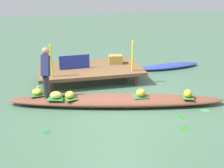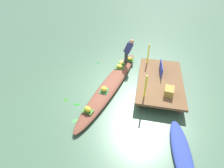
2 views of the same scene
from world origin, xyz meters
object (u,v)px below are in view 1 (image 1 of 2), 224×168
object	(u,v)px
vendor_person	(46,69)
market_banner	(75,62)
banana_bunch_2	(37,92)
produce_crate	(115,59)
moored_boat	(169,66)
banana_bunch_0	(56,95)
banana_bunch_3	(141,93)
vendor_boat	(116,100)
banana_bunch_4	(188,93)
water_bottle	(38,90)
banana_bunch_1	(70,95)

from	to	relation	value
vendor_person	market_banner	xyz separation A→B (m)	(0.86, 1.53, -0.29)
banana_bunch_2	produce_crate	world-z (taller)	produce_crate
moored_boat	market_banner	distance (m)	3.60
banana_bunch_0	vendor_person	xyz separation A→B (m)	(-0.19, 0.27, 0.60)
banana_bunch_3	market_banner	bearing A→B (deg)	124.18
vendor_boat	banana_bunch_4	bearing A→B (deg)	-1.67
banana_bunch_3	banana_bunch_2	bearing A→B (deg)	164.29
moored_boat	water_bottle	bearing A→B (deg)	-162.58
banana_bunch_0	banana_bunch_1	world-z (taller)	banana_bunch_0
banana_bunch_2	water_bottle	world-z (taller)	water_bottle
banana_bunch_4	produce_crate	size ratio (longest dim) A/B	0.61
banana_bunch_4	water_bottle	distance (m)	3.87
moored_boat	banana_bunch_2	size ratio (longest dim) A/B	9.15
banana_bunch_2	banana_bunch_3	xyz separation A→B (m)	(2.59, -0.73, 0.02)
vendor_person	banana_bunch_3	bearing A→B (deg)	-15.10
moored_boat	banana_bunch_1	distance (m)	4.55
banana_bunch_2	banana_bunch_3	world-z (taller)	banana_bunch_3
banana_bunch_0	banana_bunch_3	size ratio (longest dim) A/B	1.06
vendor_boat	banana_bunch_1	distance (m)	1.20
banana_bunch_1	market_banner	size ratio (longest dim) A/B	0.30
banana_bunch_0	market_banner	xyz separation A→B (m)	(0.67, 1.79, 0.31)
water_bottle	market_banner	bearing A→B (deg)	51.22
banana_bunch_3	market_banner	xyz separation A→B (m)	(-1.46, 2.15, 0.30)
banana_bunch_0	banana_bunch_1	xyz separation A→B (m)	(0.34, -0.04, -0.01)
water_bottle	produce_crate	world-z (taller)	produce_crate
moored_boat	water_bottle	distance (m)	5.02
vendor_boat	moored_boat	distance (m)	3.73
banana_bunch_1	vendor_person	bearing A→B (deg)	150.12
banana_bunch_1	banana_bunch_3	world-z (taller)	banana_bunch_3
vendor_boat	banana_bunch_0	bearing A→B (deg)	-175.12
moored_boat	banana_bunch_4	world-z (taller)	banana_bunch_4
banana_bunch_1	banana_bunch_4	bearing A→B (deg)	-11.96
banana_bunch_1	vendor_person	distance (m)	0.87
banana_bunch_3	moored_boat	bearing A→B (deg)	53.54
vendor_person	banana_bunch_0	bearing A→B (deg)	-54.71
produce_crate	water_bottle	bearing A→B (deg)	-146.53
banana_bunch_2	banana_bunch_1	bearing A→B (deg)	-26.94
banana_bunch_0	produce_crate	xyz separation A→B (m)	(2.05, 2.06, 0.23)
banana_bunch_0	banana_bunch_2	xyz separation A→B (m)	(-0.46, 0.37, -0.01)
banana_bunch_1	market_banner	distance (m)	1.89
banana_bunch_2	banana_bunch_4	size ratio (longest dim) A/B	0.97
banana_bunch_4	water_bottle	bearing A→B (deg)	163.76
moored_boat	water_bottle	world-z (taller)	water_bottle
produce_crate	moored_boat	bearing A→B (deg)	9.10
banana_bunch_0	vendor_person	distance (m)	0.69
banana_bunch_4	moored_boat	bearing A→B (deg)	73.88
banana_bunch_3	produce_crate	distance (m)	2.43
vendor_person	produce_crate	distance (m)	2.89
vendor_person	water_bottle	xyz separation A→B (m)	(-0.25, 0.16, -0.60)
vendor_boat	banana_bunch_3	xyz separation A→B (m)	(0.62, -0.15, 0.22)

